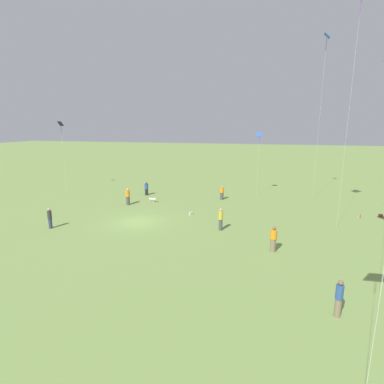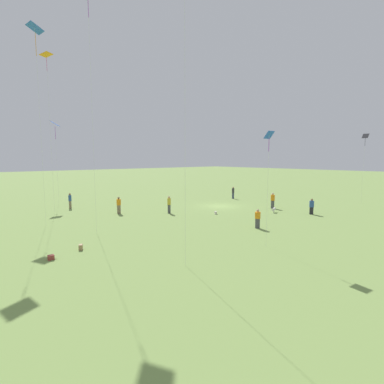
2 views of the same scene
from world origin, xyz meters
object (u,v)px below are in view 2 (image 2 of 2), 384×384
(person_1, at_px, (273,201))
(kite_4, at_px, (47,62))
(kite_7, at_px, (269,141))
(picnic_bag_0, at_px, (216,213))
(picnic_bag_2, at_px, (81,247))
(kite_0, at_px, (88,2))
(kite_6, at_px, (35,35))
(person_2, at_px, (119,205))
(kite_3, at_px, (55,126))
(person_4, at_px, (233,193))
(person_6, at_px, (312,207))
(person_5, at_px, (258,219))
(picnic_bag_1, at_px, (51,257))
(person_3, at_px, (70,201))
(dog_0, at_px, (274,209))
(kite_1, at_px, (365,139))
(person_0, at_px, (169,205))

(person_1, distance_m, kite_4, 28.48)
(kite_7, height_order, picnic_bag_0, kite_7)
(picnic_bag_2, bearing_deg, kite_4, -10.13)
(kite_0, xyz_separation_m, kite_6, (5.52, 2.30, -1.29))
(person_2, xyz_separation_m, kite_7, (-17.40, -1.98, 6.15))
(kite_3, bearing_deg, person_1, -63.13)
(person_2, xyz_separation_m, person_4, (-0.13, -18.19, 0.01))
(person_6, relative_size, picnic_bag_0, 3.83)
(person_5, height_order, kite_3, kite_3)
(kite_7, relative_size, picnic_bag_1, 22.42)
(kite_0, distance_m, kite_3, 19.59)
(person_3, xyz_separation_m, person_5, (-20.54, -8.63, -0.13))
(picnic_bag_1, distance_m, picnic_bag_2, 2.19)
(picnic_bag_0, bearing_deg, kite_0, 87.43)
(kite_4, distance_m, dog_0, 28.07)
(kite_1, height_order, picnic_bag_2, kite_1)
(kite_0, bearing_deg, picnic_bag_0, -74.09)
(picnic_bag_2, bearing_deg, person_5, -105.66)
(kite_1, xyz_separation_m, kite_4, (18.52, 32.60, 7.20))
(kite_0, relative_size, dog_0, 23.71)
(kite_4, height_order, picnic_bag_2, kite_4)
(person_4, distance_m, person_5, 18.46)
(person_6, bearing_deg, person_1, -111.51)
(person_4, height_order, kite_0, kite_0)
(person_1, xyz_separation_m, kite_1, (-5.43, -11.94, 7.40))
(person_5, height_order, kite_7, kite_7)
(kite_0, bearing_deg, person_4, -56.62)
(person_3, height_order, person_4, person_3)
(person_3, bearing_deg, picnic_bag_2, 3.58)
(person_6, xyz_separation_m, kite_4, (17.96, 20.56, 14.70))
(kite_0, height_order, picnic_bag_1, kite_0)
(kite_7, xyz_separation_m, dog_0, (6.92, -11.19, -6.67))
(person_1, height_order, picnic_bag_1, person_1)
(person_3, xyz_separation_m, kite_4, (-2.46, 2.47, 14.59))
(person_0, height_order, picnic_bag_1, person_0)
(kite_7, distance_m, dog_0, 14.75)
(kite_6, bearing_deg, person_2, -45.73)
(person_1, bearing_deg, kite_1, 91.13)
(person_2, relative_size, dog_0, 2.31)
(picnic_bag_2, bearing_deg, kite_3, -13.57)
(kite_1, height_order, dog_0, kite_1)
(kite_4, height_order, kite_7, kite_4)
(kite_0, distance_m, dog_0, 25.35)
(person_2, distance_m, kite_3, 15.02)
(person_4, relative_size, kite_4, 0.11)
(person_1, relative_size, person_4, 1.05)
(kite_7, bearing_deg, kite_4, -21.01)
(kite_0, bearing_deg, person_3, 8.12)
(person_4, xyz_separation_m, person_5, (-13.68, 12.39, -0.10))
(picnic_bag_1, bearing_deg, dog_0, -89.28)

